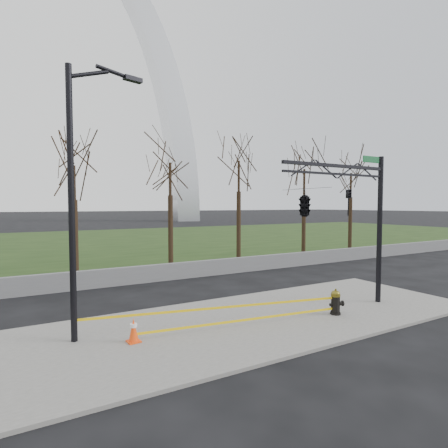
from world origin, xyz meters
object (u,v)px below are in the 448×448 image
fire_hydrant (336,303)px  street_light (79,183)px  traffic_signal_mast (321,203)px  traffic_cone (134,330)px

fire_hydrant → street_light: bearing=-173.3°
fire_hydrant → traffic_signal_mast: size_ratio=0.16×
fire_hydrant → traffic_cone: (-7.09, 1.01, -0.08)m
fire_hydrant → traffic_cone: 7.17m
traffic_cone → traffic_signal_mast: size_ratio=0.12×
traffic_cone → street_light: size_ratio=0.09×
traffic_cone → fire_hydrant: bearing=-8.1°
street_light → fire_hydrant: bearing=-27.1°
traffic_signal_mast → street_light: bearing=168.9°
street_light → traffic_signal_mast: 8.10m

